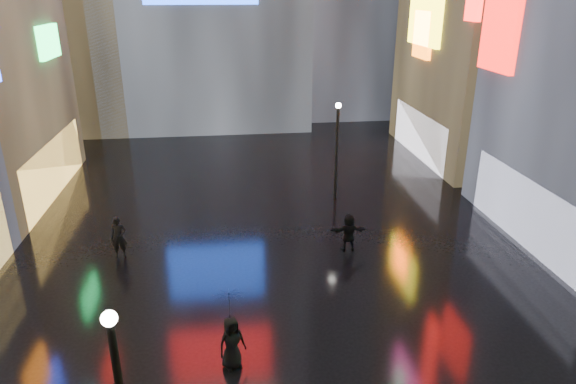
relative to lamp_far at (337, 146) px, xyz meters
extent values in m
plane|color=black|center=(-3.98, -3.32, -2.94)|extent=(140.00, 140.00, 0.00)
cube|color=#FFC659|center=(-15.08, 2.68, -1.44)|extent=(0.20, 10.00, 3.00)
cube|color=#1CFF62|center=(-14.83, 4.51, 4.97)|extent=(0.25, 3.00, 1.71)
cube|color=white|center=(7.12, -6.32, -1.44)|extent=(0.20, 9.00, 3.00)
cube|color=#FF130C|center=(6.87, -2.19, 5.64)|extent=(0.25, 2.99, 3.26)
cube|color=white|center=(7.12, 6.68, -1.44)|extent=(0.20, 9.00, 3.00)
cube|color=yellow|center=(6.87, 7.01, 5.71)|extent=(0.25, 4.92, 2.91)
cube|color=#FF670C|center=(6.87, 7.12, 4.90)|extent=(0.25, 2.63, 2.87)
sphere|color=white|center=(-7.92, -17.12, 2.11)|extent=(0.30, 0.30, 0.30)
cylinder|color=black|center=(0.00, 0.00, -0.44)|extent=(0.16, 0.16, 5.00)
sphere|color=white|center=(0.00, 0.00, 2.11)|extent=(0.30, 0.30, 0.30)
imported|color=black|center=(-5.81, -12.64, -2.09)|extent=(0.98, 0.84, 1.70)
imported|color=black|center=(-0.68, -5.86, -2.11)|extent=(1.55, 0.52, 1.66)
imported|color=black|center=(-10.33, -5.25, -2.04)|extent=(0.70, 0.49, 1.80)
imported|color=black|center=(-5.81, -12.64, -0.80)|extent=(1.36, 1.36, 0.87)
camera|label=1|loc=(-5.71, -25.11, 7.56)|focal=32.00mm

